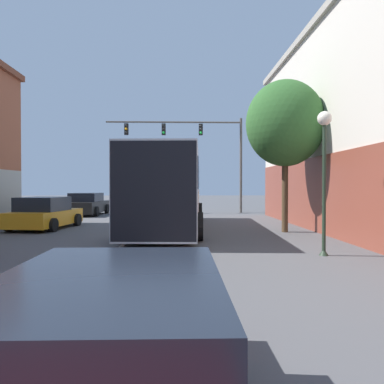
% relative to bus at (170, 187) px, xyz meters
% --- Properties ---
extents(lane_center_line, '(0.14, 45.17, 0.01)m').
position_rel_bus_xyz_m(lane_center_line, '(-1.37, -2.45, -1.84)').
color(lane_center_line, silver).
rests_on(lane_center_line, ground_plane).
extents(bus, '(3.33, 11.71, 3.27)m').
position_rel_bus_xyz_m(bus, '(0.00, 0.00, 0.00)').
color(bus, '#B7B7BC').
rests_on(bus, ground_plane).
extents(hatchback_foreground, '(1.98, 4.39, 1.27)m').
position_rel_bus_xyz_m(hatchback_foreground, '(-0.00, -14.11, -1.23)').
color(hatchback_foreground, red).
rests_on(hatchback_foreground, ground_plane).
extents(parked_car_left_near, '(2.55, 4.14, 1.41)m').
position_rel_bus_xyz_m(parked_car_left_near, '(-5.59, 0.31, -1.18)').
color(parked_car_left_near, orange).
rests_on(parked_car_left_near, ground_plane).
extents(parked_car_left_mid, '(2.29, 4.51, 1.46)m').
position_rel_bus_xyz_m(parked_car_left_mid, '(-5.69, 8.26, -1.15)').
color(parked_car_left_mid, black).
rests_on(parked_car_left_mid, ground_plane).
extents(traffic_signal_gantry, '(9.70, 0.36, 6.76)m').
position_rel_bus_xyz_m(traffic_signal_gantry, '(1.57, 10.12, 3.25)').
color(traffic_signal_gantry, '#514C47').
rests_on(traffic_signal_gantry, ground_plane).
extents(street_lamp, '(0.39, 0.39, 3.93)m').
position_rel_bus_xyz_m(street_lamp, '(4.40, -6.49, 0.79)').
color(street_lamp, '#233323').
rests_on(street_lamp, ground_plane).
extents(street_tree_near, '(3.23, 2.91, 6.27)m').
position_rel_bus_xyz_m(street_tree_near, '(4.80, -1.25, 2.63)').
color(street_tree_near, '#4C3823').
rests_on(street_tree_near, ground_plane).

